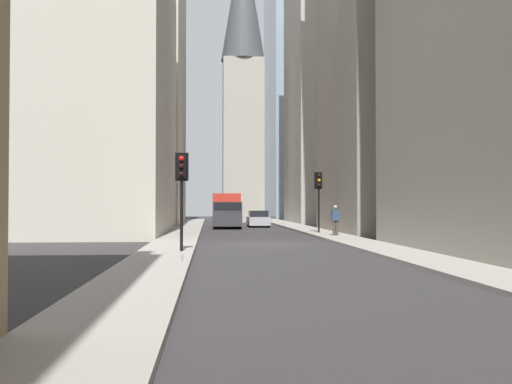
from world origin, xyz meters
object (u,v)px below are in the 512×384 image
Objects in this scene: delivery_truck at (227,210)px; discarded_bottle at (182,258)px; pedestrian at (335,219)px; sedan_silver at (258,219)px; traffic_light_midblock at (319,188)px; traffic_light_foreground at (182,179)px.

discarded_bottle is (-29.82, 2.25, -1.21)m from delivery_truck.
pedestrian is at bearing -28.42° from discarded_bottle.
traffic_light_midblock reaches higher than sedan_silver.
sedan_silver is (2.14, -2.80, -0.80)m from delivery_truck.
traffic_light_foreground is at bearing 2.95° from discarded_bottle.
traffic_light_foreground is at bearing 174.47° from delivery_truck.
sedan_silver is 2.44× the size of pedestrian.
discarded_bottle is at bearing 157.20° from traffic_light_midblock.
traffic_light_midblock is (-11.04, -5.64, 1.55)m from delivery_truck.
pedestrian is at bearing -169.41° from sedan_silver.
discarded_bottle is (-15.14, 8.20, -0.85)m from pedestrian.
traffic_light_foreground reaches higher than discarded_bottle.
discarded_bottle is (-4.28, -0.22, -2.70)m from traffic_light_foreground.
traffic_light_foreground is 2.17× the size of pedestrian.
traffic_light_midblock is at bearing -29.22° from traffic_light_foreground.
pedestrian is (-3.64, -0.30, -1.91)m from traffic_light_midblock.
delivery_truck is at bearing -5.53° from traffic_light_foreground.
pedestrian is at bearing -157.96° from delivery_truck.
traffic_light_foreground is 0.98× the size of traffic_light_midblock.
traffic_light_midblock reaches higher than traffic_light_foreground.
sedan_silver is 15.93× the size of discarded_bottle.
traffic_light_foreground is (-27.68, 5.27, 2.28)m from sedan_silver.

